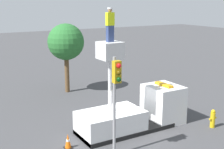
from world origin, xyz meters
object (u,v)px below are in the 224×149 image
worker (110,25)px  fire_hydrant (213,119)px  traffic_light_pole (116,88)px  traffic_cone_rear (68,141)px  bucket_truck (134,112)px  tree_left_bg (66,42)px

worker → fire_hydrant: worker is taller
traffic_light_pole → traffic_cone_rear: 3.95m
fire_hydrant → traffic_cone_rear: 8.48m
worker → fire_hydrant: (5.60, -2.23, -5.47)m
traffic_cone_rear → bucket_truck: bearing=5.2°
traffic_cone_rear → fire_hydrant: bearing=-12.5°
fire_hydrant → bucket_truck: bearing=150.8°
bucket_truck → fire_hydrant: bearing=-29.2°
tree_left_bg → bucket_truck: bearing=-87.2°
traffic_cone_rear → tree_left_bg: (3.84, 9.25, 3.67)m
worker → traffic_cone_rear: size_ratio=2.32×
traffic_light_pole → tree_left_bg: size_ratio=0.87×
fire_hydrant → tree_left_bg: size_ratio=0.20×
bucket_truck → traffic_cone_rear: bucket_truck is taller
traffic_light_pole → fire_hydrant: (6.66, 0.11, -2.86)m
traffic_cone_rear → tree_left_bg: size_ratio=0.14×
worker → tree_left_bg: size_ratio=0.32×
bucket_truck → fire_hydrant: size_ratio=5.90×
bucket_truck → traffic_light_pole: bucket_truck is taller
worker → fire_hydrant: bearing=-21.7°
worker → bucket_truck: bearing=0.0°
bucket_truck → traffic_light_pole: bearing=-138.7°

